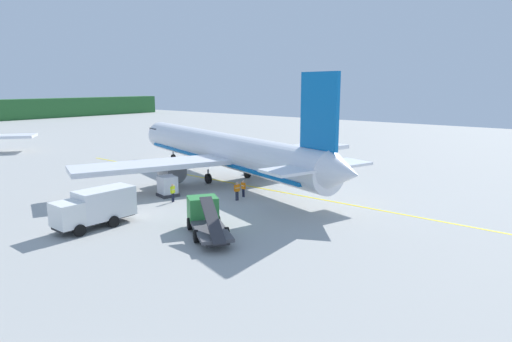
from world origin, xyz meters
TOP-DOWN VIEW (x-y plane):
  - airliner_foreground at (31.33, 22.38)m, footprint 34.15×40.87m
  - service_truck_fuel at (16.67, 10.50)m, footprint 5.47×6.69m
  - service_truck_baggage at (12.17, 17.94)m, footprint 6.23×2.54m
  - cargo_container_near at (21.97, 21.25)m, footprint 2.09×2.09m
  - crew_marshaller at (25.05, 14.82)m, footprint 0.59×0.39m
  - crew_loader_left at (26.42, 15.20)m, footprint 0.28×0.63m
  - crew_loader_right at (37.33, 16.93)m, footprint 0.37×0.60m
  - crew_supervisor at (20.82, 19.12)m, footprint 0.62×0.31m
  - apron_guide_line at (30.41, 17.92)m, footprint 0.30×60.00m

SIDE VIEW (x-z plane):
  - apron_guide_line at x=30.41m, z-range 0.00..0.01m
  - crew_loader_left at x=26.42m, z-range 0.15..1.80m
  - cargo_container_near at x=21.97m, z-range -0.06..2.07m
  - crew_loader_right at x=37.33m, z-range 0.16..1.88m
  - crew_supervisor at x=20.82m, z-range 0.16..1.89m
  - crew_marshaller at x=25.05m, z-range 0.16..1.93m
  - service_truck_fuel at x=16.67m, z-range -0.20..2.53m
  - service_truck_baggage at x=12.17m, z-range 0.15..3.04m
  - airliner_foreground at x=31.33m, z-range -2.56..9.34m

